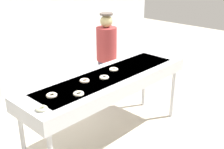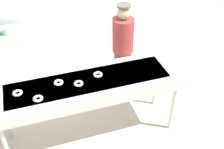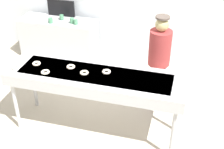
# 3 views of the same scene
# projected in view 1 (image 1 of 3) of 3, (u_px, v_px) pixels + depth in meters

# --- Properties ---
(ground_plane) EXTENTS (16.00, 16.00, 0.00)m
(ground_plane) POSITION_uv_depth(u_px,v_px,m) (110.00, 139.00, 4.07)
(ground_plane) COLOR beige
(back_wall) EXTENTS (8.00, 0.12, 3.23)m
(back_wall) POSITION_uv_depth(u_px,v_px,m) (10.00, 9.00, 5.08)
(back_wall) COLOR silver
(back_wall) RESTS_ON ground
(fryer_conveyor) EXTENTS (2.56, 0.75, 1.02)m
(fryer_conveyor) POSITION_uv_depth(u_px,v_px,m) (109.00, 81.00, 3.73)
(fryer_conveyor) COLOR #B7BABF
(fryer_conveyor) RESTS_ON ground
(sugar_donut_0) EXTENTS (0.14, 0.14, 0.03)m
(sugar_donut_0) POSITION_uv_depth(u_px,v_px,m) (52.00, 95.00, 3.08)
(sugar_donut_0) COLOR #F9EACD
(sugar_donut_0) RESTS_ON fryer_conveyor
(sugar_donut_1) EXTENTS (0.17, 0.17, 0.03)m
(sugar_donut_1) POSITION_uv_depth(u_px,v_px,m) (114.00, 69.00, 3.83)
(sugar_donut_1) COLOR white
(sugar_donut_1) RESTS_ON fryer_conveyor
(sugar_donut_2) EXTENTS (0.15, 0.15, 0.03)m
(sugar_donut_2) POSITION_uv_depth(u_px,v_px,m) (41.00, 108.00, 2.80)
(sugar_donut_2) COLOR #EBEAC4
(sugar_donut_2) RESTS_ON fryer_conveyor
(sugar_donut_3) EXTENTS (0.17, 0.17, 0.03)m
(sugar_donut_3) POSITION_uv_depth(u_px,v_px,m) (85.00, 81.00, 3.46)
(sugar_donut_3) COLOR #FDE3C4
(sugar_donut_3) RESTS_ON fryer_conveyor
(sugar_donut_4) EXTENTS (0.15, 0.15, 0.03)m
(sugar_donut_4) POSITION_uv_depth(u_px,v_px,m) (104.00, 77.00, 3.56)
(sugar_donut_4) COLOR #F4E9CB
(sugar_donut_4) RESTS_ON fryer_conveyor
(sugar_donut_5) EXTENTS (0.14, 0.14, 0.03)m
(sugar_donut_5) POSITION_uv_depth(u_px,v_px,m) (79.00, 94.00, 3.12)
(sugar_donut_5) COLOR #F8EFCE
(sugar_donut_5) RESTS_ON fryer_conveyor
(worker_baker) EXTENTS (0.35, 0.35, 1.64)m
(worker_baker) POSITION_uv_depth(u_px,v_px,m) (107.00, 54.00, 4.79)
(worker_baker) COLOR #3E3345
(worker_baker) RESTS_ON ground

